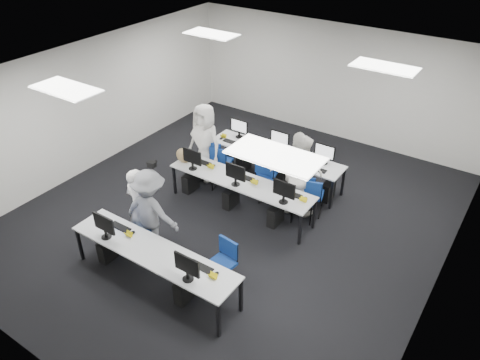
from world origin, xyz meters
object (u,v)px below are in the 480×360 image
Objects in this scene: student_1 at (300,174)px; student_0 at (140,207)px; chair_3 at (261,186)px; chair_4 at (302,206)px; chair_2 at (209,172)px; student_2 at (205,142)px; chair_0 at (144,234)px; photographer at (151,211)px; student_3 at (296,172)px; desk_front at (153,253)px; chair_5 at (222,168)px; chair_1 at (222,271)px; chair_6 at (267,179)px; chair_7 at (312,201)px; desk_mid at (241,183)px.

student_0 is at bearing 60.03° from student_1.
chair_4 is at bearing 5.02° from chair_3.
student_2 is (-0.22, 0.20, 0.60)m from chair_2.
chair_0 is 0.53× the size of photographer.
student_2 is 1.00× the size of student_3.
photographer is at bearing 134.34° from desk_front.
student_1 is (-0.23, 0.23, 0.59)m from chair_4.
chair_4 is at bearing -19.69° from chair_5.
chair_4 is at bearing -136.00° from photographer.
chair_0 is at bearing -172.22° from chair_1.
student_1 reaches higher than photographer.
chair_1 is 0.52× the size of student_0.
chair_5 is at bearing 155.56° from student_3.
desk_front is 1.18m from student_0.
student_1 is 0.09m from student_3.
desk_front is 3.30m from chair_3.
chair_0 is at bearing -150.84° from chair_4.
student_2 is 2.32m from student_3.
chair_5 reaches higher than desk_front.
chair_7 is (1.21, -0.18, -0.02)m from chair_6.
chair_5 is 1.03× the size of chair_7.
chair_0 is 1.04× the size of chair_1.
chair_6 is at bearing 11.40° from chair_2.
student_0 is (-2.22, -2.68, 0.55)m from chair_7.
student_0 is (-1.03, -2.59, 0.55)m from chair_3.
chair_5 is at bearing 162.53° from chair_7.
chair_1 reaches higher than chair_3.
desk_mid is 3.78× the size of chair_7.
chair_3 is at bearing -109.41° from student_0.
student_0 is at bearing 137.94° from chair_0.
student_3 is (1.98, -0.14, 0.63)m from chair_5.
chair_6 is 1.06× the size of chair_7.
desk_mid is 1.77× the size of student_2.
desk_mid is 3.80× the size of chair_3.
desk_front is 1.12m from chair_0.
desk_front is at bearing -132.41° from chair_4.
chair_6 is at bearing 154.67° from chair_7.
chair_1 is 3.57m from student_2.
chair_4 is 3.09m from photographer.
chair_0 is at bearing -94.44° from chair_3.
student_0 is at bearing -174.49° from chair_1.
student_3 is at bearing 97.39° from chair_1.
chair_3 is 2.75m from photographer.
chair_4 is at bearing -51.45° from student_3.
chair_2 is at bearing 165.13° from student_3.
student_3 is at bearing 13.49° from chair_3.
photographer reaches higher than chair_1.
student_1 is (1.81, 2.70, 0.58)m from chair_0.
chair_7 is (2.12, 2.76, -0.01)m from chair_0.
desk_mid is 1.14m from student_3.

